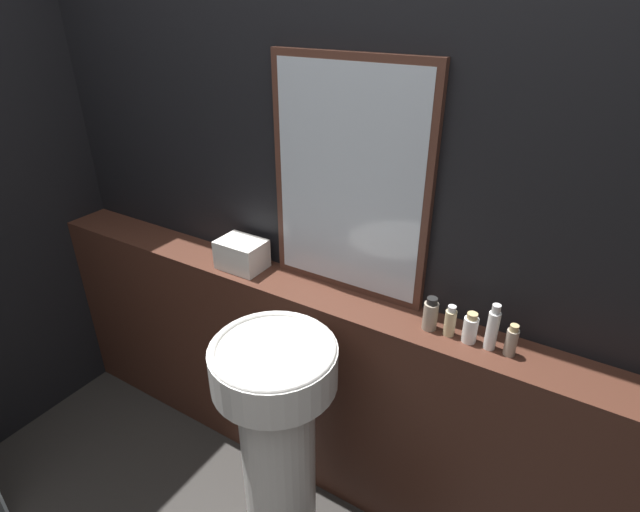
# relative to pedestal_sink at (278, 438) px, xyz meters

# --- Properties ---
(wall_back) EXTENTS (8.00, 0.06, 2.50)m
(wall_back) POSITION_rel_pedestal_sink_xyz_m (-0.02, 0.51, 0.69)
(wall_back) COLOR black
(wall_back) RESTS_ON ground_plane
(vanity_counter) EXTENTS (2.82, 0.21, 0.93)m
(vanity_counter) POSITION_rel_pedestal_sink_xyz_m (-0.02, 0.38, -0.10)
(vanity_counter) COLOR #422319
(vanity_counter) RESTS_ON ground_plane
(pedestal_sink) EXTENTS (0.40, 0.40, 0.96)m
(pedestal_sink) POSITION_rel_pedestal_sink_xyz_m (0.00, 0.00, 0.00)
(pedestal_sink) COLOR silver
(pedestal_sink) RESTS_ON ground_plane
(mirror) EXTENTS (0.59, 0.03, 0.83)m
(mirror) POSITION_rel_pedestal_sink_xyz_m (-0.00, 0.46, 0.78)
(mirror) COLOR #47281E
(mirror) RESTS_ON vanity_counter
(towel_stack) EXTENTS (0.18, 0.14, 0.12)m
(towel_stack) POSITION_rel_pedestal_sink_xyz_m (-0.43, 0.38, 0.42)
(towel_stack) COLOR silver
(towel_stack) RESTS_ON vanity_counter
(shampoo_bottle) EXTENTS (0.05, 0.05, 0.12)m
(shampoo_bottle) POSITION_rel_pedestal_sink_xyz_m (0.36, 0.38, 0.42)
(shampoo_bottle) COLOR gray
(shampoo_bottle) RESTS_ON vanity_counter
(conditioner_bottle) EXTENTS (0.04, 0.04, 0.11)m
(conditioner_bottle) POSITION_rel_pedestal_sink_xyz_m (0.43, 0.38, 0.41)
(conditioner_bottle) COLOR #C6B284
(conditioner_bottle) RESTS_ON vanity_counter
(lotion_bottle) EXTENTS (0.05, 0.05, 0.10)m
(lotion_bottle) POSITION_rel_pedestal_sink_xyz_m (0.49, 0.38, 0.41)
(lotion_bottle) COLOR white
(lotion_bottle) RESTS_ON vanity_counter
(body_wash_bottle) EXTENTS (0.04, 0.04, 0.16)m
(body_wash_bottle) POSITION_rel_pedestal_sink_xyz_m (0.56, 0.38, 0.44)
(body_wash_bottle) COLOR white
(body_wash_bottle) RESTS_ON vanity_counter
(hand_soap_bottle) EXTENTS (0.04, 0.04, 0.11)m
(hand_soap_bottle) POSITION_rel_pedestal_sink_xyz_m (0.62, 0.38, 0.41)
(hand_soap_bottle) COLOR gray
(hand_soap_bottle) RESTS_ON vanity_counter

